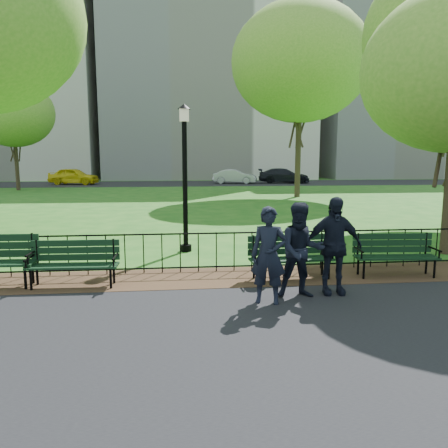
{
  "coord_description": "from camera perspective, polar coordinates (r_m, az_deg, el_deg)",
  "views": [
    {
      "loc": [
        -1.83,
        -7.46,
        2.55
      ],
      "look_at": [
        -0.88,
        1.5,
        1.16
      ],
      "focal_mm": 35.0,
      "sensor_mm": 36.0,
      "label": 1
    }
  ],
  "objects": [
    {
      "name": "asphalt_path",
      "position": [
        5.13,
        16.96,
        -21.34
      ],
      "size": [
        60.0,
        9.2,
        0.01
      ],
      "primitive_type": "cube",
      "color": "black",
      "rests_on": "ground"
    },
    {
      "name": "ground",
      "position": [
        8.1,
        7.45,
        -9.66
      ],
      "size": [
        120.0,
        120.0,
        0.0
      ],
      "primitive_type": "plane",
      "color": "#1D5A17"
    },
    {
      "name": "person_mid",
      "position": [
        8.01,
        10.05,
        -3.41
      ],
      "size": [
        0.87,
        0.49,
        1.74
      ],
      "primitive_type": "imported",
      "rotation": [
        0.0,
        0.0,
        -0.06
      ],
      "color": "black",
      "rests_on": "asphalt_path"
    },
    {
      "name": "park_bench_right_a",
      "position": [
        10.08,
        21.39,
        -3.21
      ],
      "size": [
        1.77,
        0.65,
        0.99
      ],
      "rotation": [
        0.0,
        0.0,
        -0.07
      ],
      "color": "black",
      "rests_on": "ground"
    },
    {
      "name": "tree_far_w",
      "position": [
        37.47,
        -25.84,
        12.94
      ],
      "size": [
        6.03,
        6.03,
        8.41
      ],
      "color": "#2D2116",
      "rests_on": "ground"
    },
    {
      "name": "person_right",
      "position": [
        8.34,
        14.08,
        -2.76
      ],
      "size": [
        1.08,
        0.48,
        1.82
      ],
      "primitive_type": "imported",
      "rotation": [
        0.0,
        0.0,
        -0.04
      ],
      "color": "black",
      "rests_on": "asphalt_path"
    },
    {
      "name": "taxi",
      "position": [
        43.05,
        -19.04,
        5.93
      ],
      "size": [
        4.81,
        2.75,
        1.54
      ],
      "primitive_type": "imported",
      "rotation": [
        0.0,
        0.0,
        1.35
      ],
      "color": "yellow",
      "rests_on": "far_street"
    },
    {
      "name": "sedan_silver",
      "position": [
        42.02,
        1.43,
        6.22
      ],
      "size": [
        4.37,
        2.47,
        1.36
      ],
      "primitive_type": "imported",
      "rotation": [
        0.0,
        0.0,
        1.31
      ],
      "color": "#A4A6AC",
      "rests_on": "far_street"
    },
    {
      "name": "park_bench_main",
      "position": [
        9.16,
        7.6,
        -3.6
      ],
      "size": [
        1.79,
        0.67,
        0.99
      ],
      "rotation": [
        0.0,
        0.0,
        0.07
      ],
      "color": "black",
      "rests_on": "ground"
    },
    {
      "name": "apartment_east",
      "position": [
        62.77,
        21.29,
        16.84
      ],
      "size": [
        20.0,
        15.0,
        24.0
      ],
      "primitive_type": "cube",
      "color": "beige",
      "rests_on": "ground"
    },
    {
      "name": "far_street",
      "position": [
        42.58,
        -3.6,
        5.31
      ],
      "size": [
        70.0,
        9.0,
        0.01
      ],
      "primitive_type": "cube",
      "color": "black",
      "rests_on": "ground"
    },
    {
      "name": "dirt_strip",
      "position": [
        9.49,
        5.34,
        -6.77
      ],
      "size": [
        60.0,
        1.6,
        0.01
      ],
      "primitive_type": "cube",
      "color": "#3E2519",
      "rests_on": "ground"
    },
    {
      "name": "apartment_mid",
      "position": [
        56.97,
        -2.21,
        21.37
      ],
      "size": [
        24.0,
        15.0,
        30.0
      ],
      "primitive_type": "cube",
      "color": "silver",
      "rests_on": "ground"
    },
    {
      "name": "apartment_west",
      "position": [
        59.93,
        -27.02,
        17.88
      ],
      "size": [
        22.0,
        15.0,
        26.0
      ],
      "primitive_type": "cube",
      "color": "beige",
      "rests_on": "ground"
    },
    {
      "name": "tree_far_e",
      "position": [
        29.07,
        9.94,
        20.06
      ],
      "size": [
        8.58,
        8.58,
        11.96
      ],
      "color": "#2D2116",
      "rests_on": "ground"
    },
    {
      "name": "person_left",
      "position": [
        7.61,
        5.86,
        -4.09
      ],
      "size": [
        0.71,
        0.57,
        1.7
      ],
      "primitive_type": "imported",
      "rotation": [
        0.0,
        0.0,
        -0.3
      ],
      "color": "black",
      "rests_on": "asphalt_path"
    },
    {
      "name": "lamppost",
      "position": [
        11.73,
        -5.13,
        6.68
      ],
      "size": [
        0.35,
        0.35,
        3.91
      ],
      "color": "black",
      "rests_on": "ground"
    },
    {
      "name": "sedan_dark",
      "position": [
        43.29,
        7.81,
        6.27
      ],
      "size": [
        5.19,
        2.69,
        1.44
      ],
      "primitive_type": "imported",
      "rotation": [
        0.0,
        0.0,
        1.43
      ],
      "color": "black",
      "rests_on": "far_street"
    },
    {
      "name": "iron_fence",
      "position": [
        9.86,
        4.8,
        -3.27
      ],
      "size": [
        24.06,
        0.06,
        1.0
      ],
      "color": "black",
      "rests_on": "ground"
    },
    {
      "name": "park_bench_left_a",
      "position": [
        9.15,
        -19.01,
        -4.26
      ],
      "size": [
        1.76,
        0.6,
        0.99
      ],
      "rotation": [
        0.0,
        0.0,
        -0.04
      ],
      "color": "black",
      "rests_on": "ground"
    }
  ]
}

